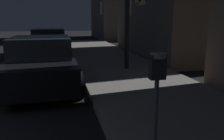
# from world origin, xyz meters

# --- Properties ---
(parking_meter) EXTENTS (0.19, 0.19, 1.35)m
(parking_meter) POSITION_xyz_m (4.46, -0.18, 1.17)
(parking_meter) COLOR #59595B
(parking_meter) RESTS_ON sidewalk
(car_black) EXTENTS (2.01, 4.36, 1.43)m
(car_black) POSITION_xyz_m (2.85, 4.09, 0.70)
(car_black) COLOR black
(car_black) RESTS_ON ground
(car_yellow_cab) EXTENTS (2.14, 4.13, 1.43)m
(car_yellow_cab) POSITION_xyz_m (2.85, 10.58, 0.72)
(car_yellow_cab) COLOR gold
(car_yellow_cab) RESTS_ON ground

